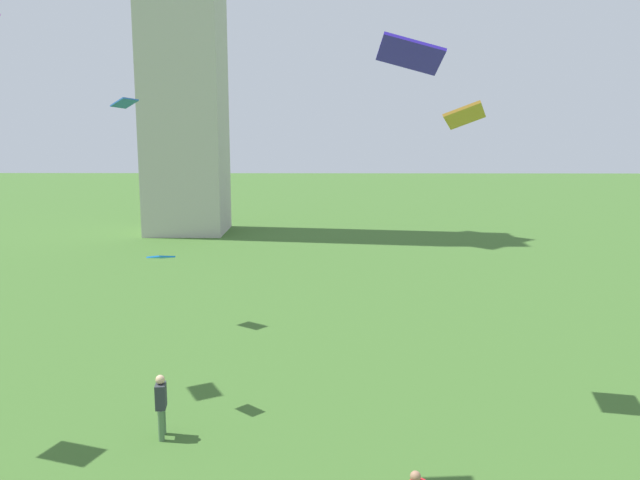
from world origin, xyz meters
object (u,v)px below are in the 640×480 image
object	(u,v)px
person_2	(161,402)
kite_flying_0	(410,54)
kite_flying_5	(465,116)
kite_flying_7	(124,103)
kite_flying_1	(161,257)

from	to	relation	value
person_2	kite_flying_0	bearing A→B (deg)	-142.43
person_2	kite_flying_5	size ratio (longest dim) A/B	1.02
kite_flying_0	kite_flying_5	distance (m)	9.67
kite_flying_5	kite_flying_7	size ratio (longest dim) A/B	1.40
kite_flying_7	kite_flying_1	bearing A→B (deg)	152.94
kite_flying_0	kite_flying_7	distance (m)	19.99
person_2	kite_flying_0	world-z (taller)	kite_flying_0
kite_flying_1	person_2	bearing A→B (deg)	146.77
kite_flying_5	person_2	bearing A→B (deg)	-51.47
person_2	kite_flying_1	xyz separation A→B (m)	(-0.40, 2.20, 3.67)
kite_flying_0	kite_flying_1	size ratio (longest dim) A/B	1.18
kite_flying_0	kite_flying_5	xyz separation A→B (m)	(2.81, 9.21, -0.88)
person_2	kite_flying_7	xyz separation A→B (m)	(-4.00, 11.29, 8.50)
kite_flying_0	kite_flying_7	world-z (taller)	kite_flying_0
kite_flying_5	kite_flying_7	bearing A→B (deg)	-103.78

